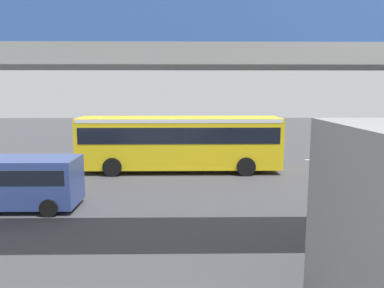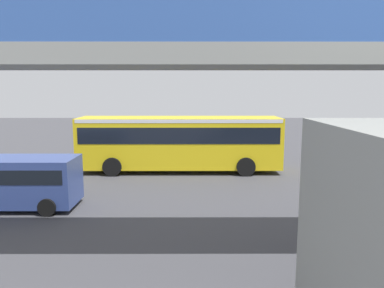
{
  "view_description": "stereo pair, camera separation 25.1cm",
  "coord_description": "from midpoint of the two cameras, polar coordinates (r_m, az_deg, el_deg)",
  "views": [
    {
      "loc": [
        1.08,
        21.71,
        4.72
      ],
      "look_at": [
        0.77,
        0.8,
        1.6
      ],
      "focal_mm": 34.12,
      "sensor_mm": 36.0,
      "label": 1
    },
    {
      "loc": [
        0.83,
        21.72,
        4.72
      ],
      "look_at": [
        0.77,
        0.8,
        1.6
      ],
      "focal_mm": 34.12,
      "sensor_mm": 36.0,
      "label": 2
    }
  ],
  "objects": [
    {
      "name": "ground",
      "position": [
        22.24,
        2.31,
        -3.77
      ],
      "size": [
        80.0,
        80.0,
        0.0
      ],
      "primitive_type": "plane",
      "color": "#424247"
    },
    {
      "name": "city_bus",
      "position": [
        21.11,
        -1.61,
        0.76
      ],
      "size": [
        11.54,
        2.85,
        3.15
      ],
      "color": "yellow",
      "rests_on": "ground"
    },
    {
      "name": "parked_van",
      "position": [
        16.16,
        -25.43,
        -5.0
      ],
      "size": [
        4.8,
        2.17,
        2.05
      ],
      "color": "#33478C",
      "rests_on": "ground"
    },
    {
      "name": "bicycle_orange",
      "position": [
        21.59,
        27.47,
        -4.1
      ],
      "size": [
        1.77,
        0.44,
        0.96
      ],
      "color": "black",
      "rests_on": "ground"
    },
    {
      "name": "bicycle_black",
      "position": [
        19.29,
        23.21,
        -5.23
      ],
      "size": [
        1.77,
        0.44,
        0.96
      ],
      "color": "black",
      "rests_on": "ground"
    },
    {
      "name": "bicycle_green",
      "position": [
        21.02,
        21.18,
        -4.03
      ],
      "size": [
        1.77,
        0.44,
        0.96
      ],
      "color": "black",
      "rests_on": "ground"
    },
    {
      "name": "pedestrian",
      "position": [
        24.44,
        4.57,
        -0.56
      ],
      "size": [
        0.38,
        0.38,
        1.79
      ],
      "color": "#2D2D38",
      "rests_on": "ground"
    },
    {
      "name": "traffic_sign",
      "position": [
        26.46,
        7.47,
        2.27
      ],
      "size": [
        0.08,
        0.6,
        2.8
      ],
      "color": "slate",
      "rests_on": "ground"
    },
    {
      "name": "lane_dash_leftmost",
      "position": [
        26.3,
        19.77,
        -2.35
      ],
      "size": [
        2.0,
        0.2,
        0.01
      ],
      "primitive_type": "cube",
      "color": "silver",
      "rests_on": "ground"
    },
    {
      "name": "lane_dash_left",
      "position": [
        25.22,
        11.18,
        -2.46
      ],
      "size": [
        2.0,
        0.2,
        0.01
      ],
      "primitive_type": "cube",
      "color": "silver",
      "rests_on": "ground"
    },
    {
      "name": "lane_dash_centre",
      "position": [
        24.75,
        2.05,
        -2.51
      ],
      "size": [
        2.0,
        0.2,
        0.01
      ],
      "primitive_type": "cube",
      "color": "silver",
      "rests_on": "ground"
    },
    {
      "name": "lane_dash_right",
      "position": [
        24.91,
        -7.19,
        -2.5
      ],
      "size": [
        2.0,
        0.2,
        0.01
      ],
      "primitive_type": "cube",
      "color": "silver",
      "rests_on": "ground"
    },
    {
      "name": "lane_dash_rightmost",
      "position": [
        25.71,
        -16.08,
        -2.42
      ],
      "size": [
        2.0,
        0.2,
        0.01
      ],
      "primitive_type": "cube",
      "color": "silver",
      "rests_on": "ground"
    },
    {
      "name": "pedestrian_overpass",
      "position": [
        9.77,
        5.54,
        10.52
      ],
      "size": [
        25.19,
        2.6,
        6.89
      ],
      "color": "gray",
      "rests_on": "ground"
    }
  ]
}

